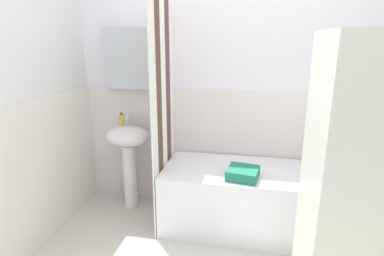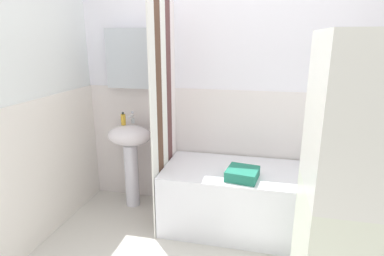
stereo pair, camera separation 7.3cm
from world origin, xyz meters
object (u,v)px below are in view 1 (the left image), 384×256
Objects in this scene: sink at (129,148)px; towel_folded at (243,173)px; lotion_bottle at (339,153)px; bathtub at (256,199)px; body_wash_bottle at (326,154)px; soap_dispenser at (122,120)px; shampoo_bottle at (313,153)px; washer_dryer_stack at (367,191)px.

towel_folded is at bearing -16.48° from sink.
lotion_bottle is at bearing 28.83° from towel_folded.
sink reaches higher than towel_folded.
bathtub is 7.46× the size of body_wash_bottle.
body_wash_bottle is at bearing 2.50° from soap_dispenser.
bathtub is at bearing -157.35° from body_wash_bottle.
shampoo_bottle is (1.74, 0.10, 0.04)m from sink.
sink is 1.30m from bathtub.
body_wash_bottle is at bearing 30.74° from towel_folded.
sink is at bearing -176.99° from body_wash_bottle.
soap_dispenser is at bearing 151.35° from washer_dryer_stack.
bathtub is (1.25, -0.16, -0.34)m from sink.
towel_folded reaches higher than bathtub.
body_wash_bottle is at bearing -1.15° from shampoo_bottle.
towel_folded is at bearing -144.79° from shampoo_bottle.
sink is at bearing -176.28° from lotion_bottle.
body_wash_bottle is at bearing 88.33° from washer_dryer_stack.
body_wash_bottle is 0.97× the size of shampoo_bottle.
bathtub is 0.76m from body_wash_bottle.
bathtub is 1.18m from washer_dryer_stack.
lotion_bottle is 1.17m from washer_dryer_stack.
shampoo_bottle is at bearing 35.21° from towel_folded.
lotion_bottle is 1.09× the size of body_wash_bottle.
body_wash_bottle is at bearing -164.95° from lotion_bottle.
soap_dispenser is 0.08× the size of washer_dryer_stack.
soap_dispenser reaches higher than body_wash_bottle.
body_wash_bottle is 0.13× the size of washer_dryer_stack.
lotion_bottle is 0.14× the size of washer_dryer_stack.
soap_dispenser is at bearing 172.64° from bathtub.
body_wash_bottle is 0.85m from towel_folded.
soap_dispenser is 0.58× the size of shampoo_bottle.
soap_dispenser is 0.59× the size of body_wash_bottle.
washer_dryer_stack is (-0.03, -1.11, 0.19)m from body_wash_bottle.
soap_dispenser is 1.46m from bathtub.
washer_dryer_stack reaches higher than shampoo_bottle.
towel_folded is 1.00m from washer_dryer_stack.
soap_dispenser is 1.82m from shampoo_bottle.
sink is 6.51× the size of soap_dispenser.
washer_dryer_stack is (1.82, -1.02, 0.23)m from sink.
sink is 1.86m from body_wash_bottle.
bathtub is at bearing 56.14° from towel_folded.
washer_dryer_stack is (0.69, -0.68, 0.25)m from towel_folded.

